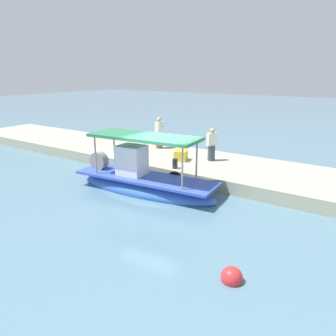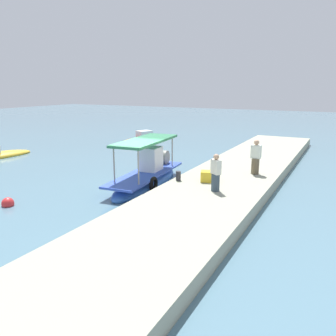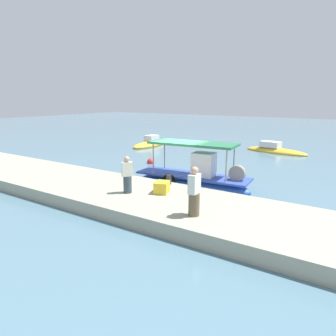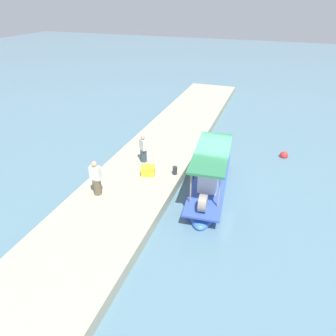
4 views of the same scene
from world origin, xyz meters
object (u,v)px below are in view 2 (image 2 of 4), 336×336
at_px(fisherman_near_bollard, 216,174).
at_px(marker_buoy, 8,203).
at_px(cargo_crate, 208,176).
at_px(mooring_bollard, 178,176).
at_px(fisherman_by_crate, 256,159).
at_px(moored_boat_mid, 141,140).
at_px(main_fishing_boat, 147,177).

xyz_separation_m(fisherman_near_bollard, marker_buoy, (-4.44, 7.70, -1.20)).
xyz_separation_m(fisherman_near_bollard, cargo_crate, (1.26, 0.81, -0.49)).
distance_m(mooring_bollard, marker_buoy, 7.63).
bearing_deg(fisherman_by_crate, moored_boat_mid, 55.08).
distance_m(fisherman_near_bollard, mooring_bollard, 2.33).
xyz_separation_m(fisherman_by_crate, mooring_bollard, (-2.98, 2.93, -0.58)).
height_order(fisherman_near_bollard, marker_buoy, fisherman_near_bollard).
bearing_deg(cargo_crate, fisherman_by_crate, -32.86).
bearing_deg(moored_boat_mid, main_fishing_boat, -146.49).
bearing_deg(mooring_bollard, fisherman_near_bollard, -109.35).
bearing_deg(main_fishing_boat, moored_boat_mid, 33.51).
bearing_deg(fisherman_by_crate, mooring_bollard, 135.44).
relative_size(cargo_crate, marker_buoy, 1.38).
relative_size(fisherman_by_crate, mooring_bollard, 3.92).
bearing_deg(moored_boat_mid, cargo_crate, -135.87).
height_order(fisherman_by_crate, mooring_bollard, fisherman_by_crate).
bearing_deg(fisherman_by_crate, main_fishing_boat, 118.63).
distance_m(fisherman_near_bollard, marker_buoy, 8.97).
relative_size(fisherman_by_crate, marker_buoy, 3.41).
height_order(mooring_bollard, marker_buoy, mooring_bollard).
height_order(mooring_bollard, moored_boat_mid, moored_boat_mid).
height_order(main_fishing_boat, cargo_crate, main_fishing_boat).
bearing_deg(fisherman_by_crate, fisherman_near_bollard, 168.15).
distance_m(fisherman_by_crate, mooring_bollard, 4.22).
bearing_deg(fisherman_near_bollard, moored_boat_mid, 43.12).
distance_m(main_fishing_boat, fisherman_near_bollard, 4.32).
relative_size(fisherman_near_bollard, fisherman_by_crate, 0.91).
height_order(fisherman_by_crate, cargo_crate, fisherman_by_crate).
relative_size(main_fishing_boat, fisherman_near_bollard, 3.96).
height_order(main_fishing_boat, fisherman_by_crate, main_fishing_boat).
distance_m(fisherman_by_crate, cargo_crate, 2.99).
bearing_deg(marker_buoy, fisherman_near_bollard, -60.01).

